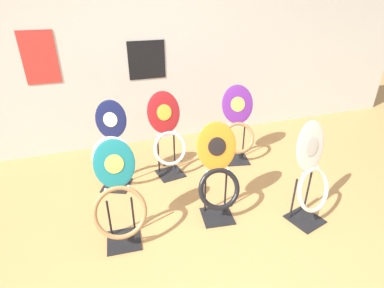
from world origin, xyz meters
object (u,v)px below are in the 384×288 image
toilet_seat_display_white_plain (312,179)px  toilet_seat_display_navy_moon (112,149)px  toilet_seat_display_teal_sax (119,200)px  toilet_seat_display_orange_sun (218,175)px  toilet_seat_display_purple_note (238,126)px  toilet_seat_display_crimson_swirl (168,136)px

toilet_seat_display_white_plain → toilet_seat_display_navy_moon: bearing=145.3°
toilet_seat_display_teal_sax → toilet_seat_display_navy_moon: bearing=88.0°
toilet_seat_display_teal_sax → toilet_seat_display_white_plain: bearing=-9.8°
toilet_seat_display_white_plain → toilet_seat_display_orange_sun: (-0.74, 0.31, -0.00)m
toilet_seat_display_teal_sax → toilet_seat_display_orange_sun: toilet_seat_display_orange_sun is taller
toilet_seat_display_purple_note → toilet_seat_display_white_plain: size_ratio=0.96×
toilet_seat_display_white_plain → toilet_seat_display_teal_sax: size_ratio=1.08×
toilet_seat_display_purple_note → toilet_seat_display_orange_sun: size_ratio=1.01×
toilet_seat_display_crimson_swirl → toilet_seat_display_white_plain: toilet_seat_display_white_plain is taller
toilet_seat_display_navy_moon → toilet_seat_display_teal_sax: toilet_seat_display_navy_moon is taller
toilet_seat_display_crimson_swirl → toilet_seat_display_purple_note: size_ratio=1.04×
toilet_seat_display_crimson_swirl → toilet_seat_display_navy_moon: toilet_seat_display_crimson_swirl is taller
toilet_seat_display_crimson_swirl → toilet_seat_display_white_plain: (0.98, -1.16, -0.03)m
toilet_seat_display_navy_moon → toilet_seat_display_purple_note: bearing=4.5°
toilet_seat_display_crimson_swirl → toilet_seat_display_orange_sun: size_ratio=1.05×
toilet_seat_display_white_plain → toilet_seat_display_teal_sax: 1.63m
toilet_seat_display_navy_moon → toilet_seat_display_orange_sun: size_ratio=1.05×
toilet_seat_display_navy_moon → toilet_seat_display_orange_sun: 1.15m
toilet_seat_display_purple_note → toilet_seat_display_white_plain: toilet_seat_display_white_plain is taller
toilet_seat_display_crimson_swirl → toilet_seat_display_orange_sun: toilet_seat_display_crimson_swirl is taller
toilet_seat_display_purple_note → toilet_seat_display_crimson_swirl: bearing=-176.8°
toilet_seat_display_orange_sun → toilet_seat_display_teal_sax: bearing=-177.7°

